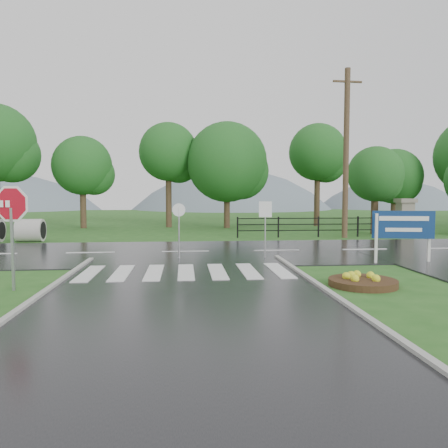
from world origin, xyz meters
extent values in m
plane|color=#26581D|center=(0.00, 0.00, 0.00)|extent=(120.00, 120.00, 0.00)
cube|color=black|center=(0.00, 10.00, 0.00)|extent=(90.00, 8.00, 0.04)
cube|color=silver|center=(-3.00, 5.00, 0.06)|extent=(0.50, 2.80, 0.02)
cube|color=silver|center=(-2.00, 5.00, 0.06)|extent=(0.50, 2.80, 0.02)
cube|color=silver|center=(-1.00, 5.00, 0.06)|extent=(0.50, 2.80, 0.02)
cube|color=silver|center=(0.00, 5.00, 0.06)|extent=(0.50, 2.80, 0.02)
cube|color=silver|center=(1.00, 5.00, 0.06)|extent=(0.50, 2.80, 0.02)
cube|color=silver|center=(2.00, 5.00, 0.06)|extent=(0.50, 2.80, 0.02)
cube|color=silver|center=(3.00, 5.00, 0.06)|extent=(0.50, 2.80, 0.02)
cube|color=gray|center=(13.00, 16.00, 1.00)|extent=(0.80, 0.80, 2.00)
cube|color=#6B6659|center=(13.00, 16.00, 2.12)|extent=(1.00, 1.00, 0.24)
cube|color=black|center=(7.75, 16.00, 0.40)|extent=(9.50, 0.05, 0.05)
cube|color=black|center=(7.75, 16.00, 0.75)|extent=(9.50, 0.05, 0.05)
cube|color=black|center=(7.75, 16.00, 1.10)|extent=(9.50, 0.05, 0.05)
cube|color=black|center=(3.00, 16.00, 0.60)|extent=(0.08, 0.08, 1.20)
cube|color=black|center=(12.50, 16.00, 0.60)|extent=(0.08, 0.08, 1.20)
sphere|color=slate|center=(-28.00, 65.00, -14.40)|extent=(40.00, 40.00, 40.00)
sphere|color=slate|center=(8.00, 65.00, -17.28)|extent=(48.00, 48.00, 48.00)
sphere|color=slate|center=(36.00, 65.00, -12.96)|extent=(36.00, 36.00, 36.00)
cylinder|color=#9E9B93|center=(-8.13, 15.00, 0.60)|extent=(1.30, 1.20, 1.20)
cube|color=#939399|center=(-4.50, 2.99, 1.08)|extent=(0.06, 0.06, 2.16)
cylinder|color=white|center=(-4.50, 3.00, 2.27)|extent=(1.27, 0.30, 1.30)
cylinder|color=#B30C1E|center=(-4.50, 2.99, 2.27)|extent=(1.11, 0.27, 1.13)
cube|color=silver|center=(6.84, 6.32, 0.91)|extent=(0.11, 0.11, 1.82)
cube|color=silver|center=(8.84, 6.32, 0.91)|extent=(0.11, 0.11, 1.82)
cube|color=navy|center=(7.84, 6.32, 1.41)|extent=(2.15, 0.48, 1.00)
cube|color=white|center=(7.84, 6.28, 1.64)|extent=(1.70, 0.35, 0.16)
cube|color=white|center=(7.84, 6.28, 1.23)|extent=(1.25, 0.26, 0.14)
cylinder|color=#332111|center=(4.83, 2.70, 0.09)|extent=(1.85, 1.85, 0.19)
cube|color=#939399|center=(3.08, 7.92, 1.05)|extent=(0.04, 0.04, 2.09)
cube|color=white|center=(3.08, 7.90, 1.93)|extent=(0.49, 0.11, 0.61)
cylinder|color=#939399|center=(-0.25, 8.02, 1.00)|extent=(0.06, 0.06, 2.01)
cylinder|color=white|center=(-0.25, 8.00, 1.91)|extent=(0.50, 0.11, 0.50)
cylinder|color=#473523|center=(9.14, 15.50, 4.78)|extent=(0.32, 0.32, 9.55)
cube|color=brown|center=(9.14, 15.50, 8.81)|extent=(1.70, 0.19, 0.11)
cylinder|color=#3D2B1C|center=(11.80, 17.50, 1.56)|extent=(0.42, 0.42, 3.13)
sphere|color=#19531D|center=(11.80, 17.50, 3.75)|extent=(3.42, 3.42, 3.42)
camera|label=1|loc=(-0.05, -8.73, 2.53)|focal=35.00mm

